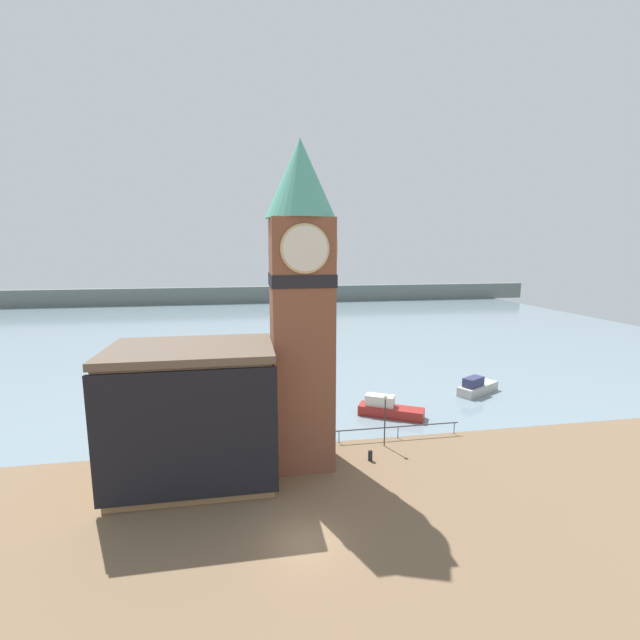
% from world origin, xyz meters
% --- Properties ---
extents(ground_plane, '(160.00, 160.00, 0.00)m').
position_xyz_m(ground_plane, '(0.00, 0.00, 0.00)').
color(ground_plane, brown).
extents(water, '(160.00, 120.00, 0.00)m').
position_xyz_m(water, '(0.00, 72.27, -0.00)').
color(water, gray).
rests_on(water, ground_plane).
extents(far_shoreline, '(180.00, 3.00, 5.00)m').
position_xyz_m(far_shoreline, '(0.00, 112.27, 2.50)').
color(far_shoreline, slate).
rests_on(far_shoreline, water).
extents(pier_railing, '(11.12, 0.08, 1.09)m').
position_xyz_m(pier_railing, '(9.84, 12.02, 0.96)').
color(pier_railing, '#333338').
rests_on(pier_railing, ground_plane).
extents(clock_tower, '(5.04, 5.04, 23.90)m').
position_xyz_m(clock_tower, '(1.10, 9.46, 12.67)').
color(clock_tower, brown).
rests_on(clock_tower, ground_plane).
extents(pier_building, '(11.30, 7.69, 9.69)m').
position_xyz_m(pier_building, '(-6.74, 8.24, 4.86)').
color(pier_building, '#9E754C').
rests_on(pier_building, ground_plane).
extents(boat_near, '(6.39, 4.65, 2.04)m').
position_xyz_m(boat_near, '(10.64, 16.97, 0.75)').
color(boat_near, maroon).
rests_on(boat_near, water).
extents(boat_far, '(5.89, 4.38, 2.05)m').
position_xyz_m(boat_far, '(22.81, 21.70, 0.76)').
color(boat_far, '#B7B2A8').
rests_on(boat_far, water).
extents(mooring_bollard_near, '(0.36, 0.36, 0.87)m').
position_xyz_m(mooring_bollard_near, '(6.32, 8.56, 0.47)').
color(mooring_bollard_near, black).
rests_on(mooring_bollard_near, ground_plane).
extents(mooring_bollard_far, '(0.36, 0.36, 0.76)m').
position_xyz_m(mooring_bollard_far, '(3.05, 8.71, 0.41)').
color(mooring_bollard_far, black).
rests_on(mooring_bollard_far, ground_plane).
extents(lamp_post, '(0.32, 0.32, 4.43)m').
position_xyz_m(lamp_post, '(8.19, 10.78, 3.05)').
color(lamp_post, '#2D2D33').
rests_on(lamp_post, ground_plane).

